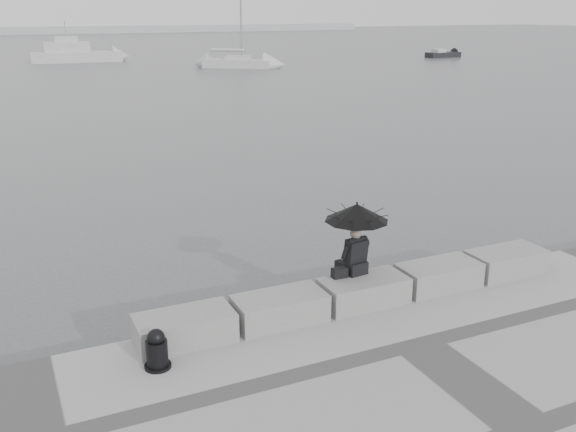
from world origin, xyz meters
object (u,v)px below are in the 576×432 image
mooring_bollard (157,352)px  motor_cruiser (77,54)px  small_motorboat (443,55)px  seated_person (357,222)px  sailboat_right (238,62)px

mooring_bollard → motor_cruiser: bearing=83.4°
small_motorboat → seated_person: bearing=-132.2°
seated_person → small_motorboat: seated_person is taller
motor_cruiser → small_motorboat: size_ratio=2.17×
sailboat_right → motor_cruiser: bearing=168.5°
mooring_bollard → small_motorboat: mooring_bollard is taller
mooring_bollard → sailboat_right: (21.53, 53.49, -0.24)m
mooring_bollard → motor_cruiser: 68.17m
sailboat_right → motor_cruiser: size_ratio=1.32×
mooring_bollard → sailboat_right: size_ratio=0.05×
small_motorboat → mooring_bollard: bearing=-134.1°
sailboat_right → mooring_bollard: bearing=-77.3°
seated_person → sailboat_right: size_ratio=0.11×
sailboat_right → small_motorboat: bearing=40.9°
small_motorboat → motor_cruiser: bearing=162.2°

